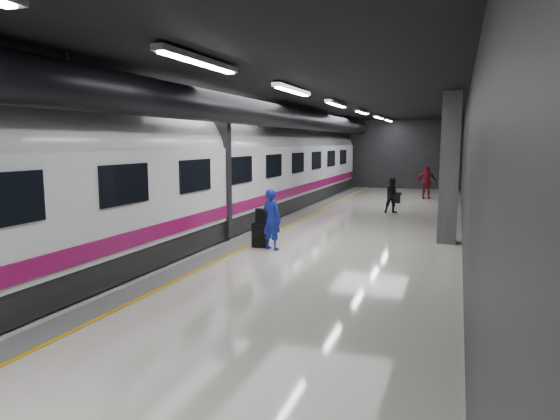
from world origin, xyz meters
The scene contains 9 objects.
ground centered at (0.00, 0.00, 0.00)m, with size 40.00×40.00×0.00m, color beige.
platform_hall centered at (-0.29, 0.96, 3.54)m, with size 10.02×40.02×4.51m.
train centered at (-3.25, 0.00, 2.07)m, with size 3.05×38.00×4.05m.
traveler_main centered at (-0.11, -0.70, 0.87)m, with size 0.64×0.42×1.74m, color #181EB6.
suitcase_main centered at (-0.54, -0.52, 0.35)m, with size 0.43×0.27×0.71m, color black.
shoulder_bag centered at (-0.51, -0.48, 0.92)m, with size 0.32×0.17×0.42m, color black.
traveler_far_a centered at (2.20, 7.97, 0.77)m, with size 0.74×0.58×1.53m, color black.
traveler_far_b centered at (3.20, 14.20, 0.92)m, with size 1.08×0.45×1.84m, color maroon.
suitcase_far centered at (1.96, 11.62, 0.24)m, with size 0.32×0.21×0.48m, color black.
Camera 1 is at (4.79, -13.73, 3.03)m, focal length 32.00 mm.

